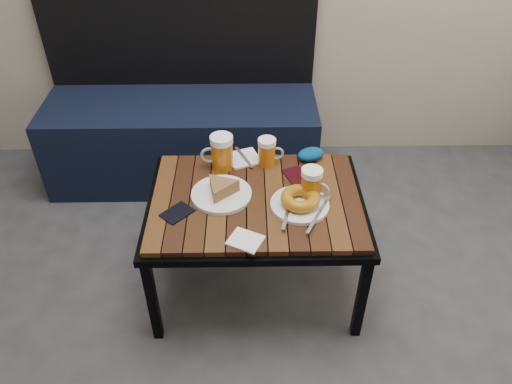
{
  "coord_description": "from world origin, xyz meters",
  "views": [
    {
      "loc": [
        0.22,
        -0.54,
        1.68
      ],
      "look_at": [
        0.24,
        0.94,
        0.5
      ],
      "focal_mm": 35.0,
      "sensor_mm": 36.0,
      "label": 1
    }
  ],
  "objects_px": {
    "beer_mug_left": "(221,152)",
    "plate_pie": "(221,191)",
    "cafe_table": "(256,206)",
    "knit_pouch": "(311,154)",
    "beer_mug_right": "(312,184)",
    "passport_navy": "(177,213)",
    "passport_burgundy": "(296,175)",
    "bench": "(183,130)",
    "plate_bagel": "(300,201)",
    "beer_mug_centre": "(267,152)"
  },
  "relations": [
    {
      "from": "bench",
      "to": "passport_burgundy",
      "type": "relative_size",
      "value": 12.67
    },
    {
      "from": "beer_mug_left",
      "to": "knit_pouch",
      "type": "distance_m",
      "value": 0.38
    },
    {
      "from": "cafe_table",
      "to": "plate_bagel",
      "type": "relative_size",
      "value": 3.0
    },
    {
      "from": "beer_mug_left",
      "to": "plate_pie",
      "type": "xyz_separation_m",
      "value": [
        0.01,
        -0.19,
        -0.05
      ]
    },
    {
      "from": "beer_mug_left",
      "to": "passport_burgundy",
      "type": "bearing_deg",
      "value": 166.11
    },
    {
      "from": "plate_pie",
      "to": "beer_mug_left",
      "type": "bearing_deg",
      "value": 91.51
    },
    {
      "from": "beer_mug_left",
      "to": "beer_mug_centre",
      "type": "relative_size",
      "value": 1.25
    },
    {
      "from": "beer_mug_left",
      "to": "plate_pie",
      "type": "bearing_deg",
      "value": 89.82
    },
    {
      "from": "beer_mug_right",
      "to": "knit_pouch",
      "type": "bearing_deg",
      "value": 116.12
    },
    {
      "from": "passport_navy",
      "to": "knit_pouch",
      "type": "xyz_separation_m",
      "value": [
        0.53,
        0.34,
        0.02
      ]
    },
    {
      "from": "beer_mug_right",
      "to": "plate_bagel",
      "type": "relative_size",
      "value": 0.46
    },
    {
      "from": "beer_mug_right",
      "to": "passport_navy",
      "type": "height_order",
      "value": "beer_mug_right"
    },
    {
      "from": "beer_mug_right",
      "to": "plate_bagel",
      "type": "height_order",
      "value": "beer_mug_right"
    },
    {
      "from": "beer_mug_left",
      "to": "beer_mug_right",
      "type": "bearing_deg",
      "value": 147.83
    },
    {
      "from": "cafe_table",
      "to": "plate_pie",
      "type": "distance_m",
      "value": 0.15
    },
    {
      "from": "beer_mug_centre",
      "to": "beer_mug_right",
      "type": "distance_m",
      "value": 0.28
    },
    {
      "from": "beer_mug_left",
      "to": "cafe_table",
      "type": "bearing_deg",
      "value": 122.48
    },
    {
      "from": "cafe_table",
      "to": "knit_pouch",
      "type": "distance_m",
      "value": 0.35
    },
    {
      "from": "beer_mug_left",
      "to": "passport_burgundy",
      "type": "relative_size",
      "value": 1.35
    },
    {
      "from": "plate_bagel",
      "to": "passport_navy",
      "type": "xyz_separation_m",
      "value": [
        -0.46,
        -0.03,
        -0.02
      ]
    },
    {
      "from": "bench",
      "to": "knit_pouch",
      "type": "relative_size",
      "value": 12.05
    },
    {
      "from": "beer_mug_left",
      "to": "plate_bagel",
      "type": "bearing_deg",
      "value": 137.84
    },
    {
      "from": "cafe_table",
      "to": "plate_pie",
      "type": "xyz_separation_m",
      "value": [
        -0.13,
        0.01,
        0.07
      ]
    },
    {
      "from": "beer_mug_centre",
      "to": "passport_navy",
      "type": "bearing_deg",
      "value": -142.53
    },
    {
      "from": "beer_mug_right",
      "to": "passport_navy",
      "type": "xyz_separation_m",
      "value": [
        -0.5,
        -0.09,
        -0.06
      ]
    },
    {
      "from": "bench",
      "to": "passport_burgundy",
      "type": "xyz_separation_m",
      "value": [
        0.54,
        -0.69,
        0.2
      ]
    },
    {
      "from": "beer_mug_right",
      "to": "plate_bagel",
      "type": "bearing_deg",
      "value": -100.32
    },
    {
      "from": "bench",
      "to": "plate_pie",
      "type": "height_order",
      "value": "bench"
    },
    {
      "from": "beer_mug_centre",
      "to": "plate_pie",
      "type": "relative_size",
      "value": 0.51
    },
    {
      "from": "beer_mug_left",
      "to": "plate_bagel",
      "type": "xyz_separation_m",
      "value": [
        0.3,
        -0.26,
        -0.05
      ]
    },
    {
      "from": "passport_burgundy",
      "to": "cafe_table",
      "type": "bearing_deg",
      "value": -161.39
    },
    {
      "from": "cafe_table",
      "to": "passport_burgundy",
      "type": "relative_size",
      "value": 7.6
    },
    {
      "from": "passport_navy",
      "to": "knit_pouch",
      "type": "height_order",
      "value": "knit_pouch"
    },
    {
      "from": "bench",
      "to": "knit_pouch",
      "type": "height_order",
      "value": "bench"
    },
    {
      "from": "passport_burgundy",
      "to": "passport_navy",
      "type": "bearing_deg",
      "value": -175.23
    },
    {
      "from": "cafe_table",
      "to": "passport_burgundy",
      "type": "xyz_separation_m",
      "value": [
        0.16,
        0.14,
        0.05
      ]
    },
    {
      "from": "beer_mug_right",
      "to": "plate_pie",
      "type": "height_order",
      "value": "beer_mug_right"
    },
    {
      "from": "beer_mug_centre",
      "to": "plate_pie",
      "type": "bearing_deg",
      "value": -135.64
    },
    {
      "from": "beer_mug_left",
      "to": "plate_bagel",
      "type": "distance_m",
      "value": 0.4
    },
    {
      "from": "passport_navy",
      "to": "passport_burgundy",
      "type": "xyz_separation_m",
      "value": [
        0.46,
        0.23,
        -0.0
      ]
    },
    {
      "from": "cafe_table",
      "to": "beer_mug_right",
      "type": "xyz_separation_m",
      "value": [
        0.21,
        -0.0,
        0.11
      ]
    },
    {
      "from": "beer_mug_left",
      "to": "plate_pie",
      "type": "relative_size",
      "value": 0.64
    },
    {
      "from": "beer_mug_left",
      "to": "knit_pouch",
      "type": "xyz_separation_m",
      "value": [
        0.37,
        0.05,
        -0.05
      ]
    },
    {
      "from": "cafe_table",
      "to": "beer_mug_centre",
      "type": "xyz_separation_m",
      "value": [
        0.05,
        0.23,
        0.1
      ]
    },
    {
      "from": "beer_mug_right",
      "to": "knit_pouch",
      "type": "xyz_separation_m",
      "value": [
        0.02,
        0.26,
        -0.04
      ]
    },
    {
      "from": "plate_bagel",
      "to": "knit_pouch",
      "type": "distance_m",
      "value": 0.32
    },
    {
      "from": "passport_navy",
      "to": "plate_pie",
      "type": "bearing_deg",
      "value": 75.26
    },
    {
      "from": "beer_mug_right",
      "to": "passport_burgundy",
      "type": "xyz_separation_m",
      "value": [
        -0.05,
        0.14,
        -0.06
      ]
    },
    {
      "from": "cafe_table",
      "to": "beer_mug_right",
      "type": "distance_m",
      "value": 0.24
    },
    {
      "from": "bench",
      "to": "beer_mug_left",
      "type": "xyz_separation_m",
      "value": [
        0.24,
        -0.62,
        0.27
      ]
    }
  ]
}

